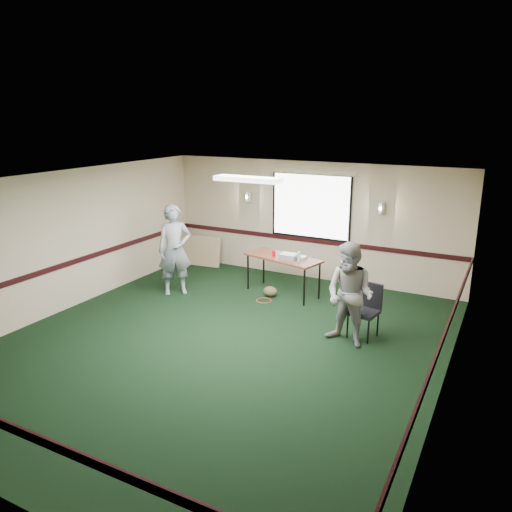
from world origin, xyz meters
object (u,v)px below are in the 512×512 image
at_px(conference_chair, 366,306).
at_px(person_right, 350,295).
at_px(folding_table, 283,259).
at_px(projector, 289,256).
at_px(person_left, 175,250).

height_order(conference_chair, person_right, person_right).
bearing_deg(folding_table, person_right, -26.71).
relative_size(folding_table, projector, 5.37).
bearing_deg(person_right, person_left, -175.97).
xyz_separation_m(folding_table, person_left, (-2.04, -1.02, 0.20)).
bearing_deg(person_right, conference_chair, 84.66).
distance_m(projector, conference_chair, 2.28).
height_order(folding_table, conference_chair, conference_chair).
bearing_deg(folding_table, conference_chair, -15.94).
height_order(folding_table, projector, projector).
bearing_deg(person_right, projector, 151.99).
height_order(folding_table, person_left, person_left).
xyz_separation_m(conference_chair, person_right, (-0.16, -0.47, 0.33)).
xyz_separation_m(folding_table, conference_chair, (2.14, -1.22, -0.22)).
xyz_separation_m(conference_chair, person_left, (-4.17, 0.20, 0.42)).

